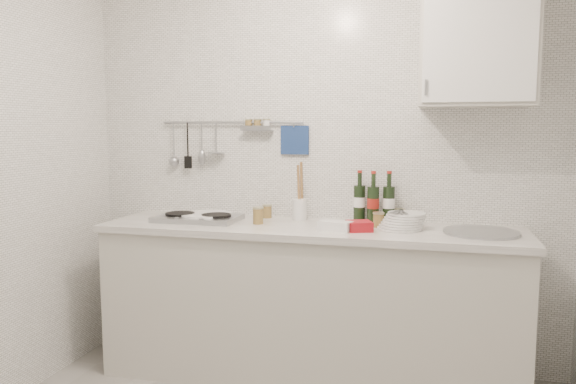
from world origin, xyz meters
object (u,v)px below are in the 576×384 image
Objects in this scene: wine_bottles at (374,197)px; utensil_crock at (300,206)px; plate_stack_sink at (403,221)px; wall_cabinet at (477,42)px; plate_stack_hob at (205,217)px.

utensil_crock reaches higher than wine_bottles.
wall_cabinet is at bearing 14.16° from plate_stack_sink.
wall_cabinet is 2.61× the size of plate_stack_sink.
wine_bottles is at bearing 1.47° from utensil_crock.
wall_cabinet is 1.38m from utensil_crock.
wine_bottles is (-0.55, 0.08, -0.87)m from wall_cabinet.
wall_cabinet reaches higher than utensil_crock.
plate_stack_hob is 1.26× the size of plate_stack_sink.
wall_cabinet reaches higher than wine_bottles.
wall_cabinet is 2.26× the size of wine_bottles.
plate_stack_hob is at bearing -176.84° from wall_cabinet.
utensil_crock reaches higher than plate_stack_hob.
plate_stack_sink is (-0.37, -0.09, -0.98)m from wall_cabinet.
wall_cabinet is 1.04m from wine_bottles.
plate_stack_hob is at bearing -164.48° from utensil_crock.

